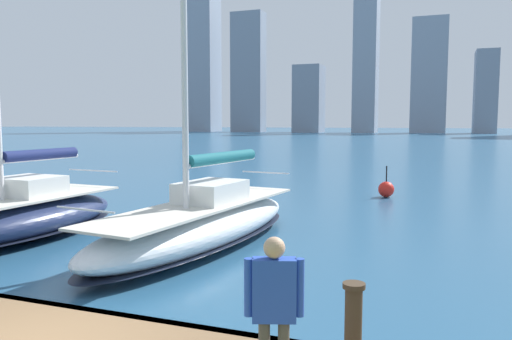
{
  "coord_description": "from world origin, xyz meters",
  "views": [
    {
      "loc": [
        -4.49,
        4.47,
        3.34
      ],
      "look_at": [
        -0.4,
        -6.63,
        2.2
      ],
      "focal_mm": 35.0,
      "sensor_mm": 36.0,
      "label": 1
    }
  ],
  "objects": [
    {
      "name": "person_blue_shirt",
      "position": [
        -3.0,
        -0.09,
        1.57
      ],
      "size": [
        0.57,
        0.32,
        1.62
      ],
      "color": "#4C473D",
      "rests_on": "dock_pier"
    },
    {
      "name": "mooring_post",
      "position": [
        -3.63,
        -1.1,
        1.07
      ],
      "size": [
        0.26,
        0.26,
        0.91
      ],
      "color": "#423323",
      "rests_on": "dock_pier"
    },
    {
      "name": "sailboat_teal",
      "position": [
        1.42,
        -7.34,
        0.69
      ],
      "size": [
        3.33,
        9.03,
        12.12
      ],
      "color": "silver",
      "rests_on": "ground"
    },
    {
      "name": "channel_buoy",
      "position": [
        -2.31,
        -18.23,
        0.36
      ],
      "size": [
        0.7,
        0.7,
        1.4
      ],
      "color": "red",
      "rests_on": "ground"
    },
    {
      "name": "city_skyline",
      "position": [
        1.82,
        -158.66,
        21.68
      ],
      "size": [
        165.07,
        20.45,
        53.51
      ],
      "color": "gray",
      "rests_on": "ground"
    },
    {
      "name": "sailboat_navy",
      "position": [
        6.78,
        -6.4,
        0.71
      ],
      "size": [
        3.17,
        7.08,
        11.75
      ],
      "color": "navy",
      "rests_on": "ground"
    }
  ]
}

